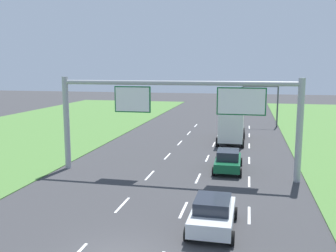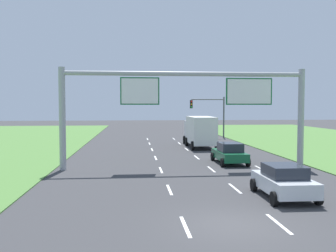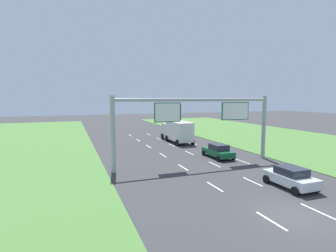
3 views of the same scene
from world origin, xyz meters
The scene contains 8 objects.
lane_dashes_inner_left centered at (-1.75, 9.00, 0.00)m, with size 0.14×56.40×0.01m.
lane_dashes_inner_right centered at (1.75, 9.00, 0.00)m, with size 0.14×56.40×0.01m.
lane_dashes_slip centered at (5.25, 9.00, 0.00)m, with size 0.14×56.40×0.01m.
car_near_red centered at (3.67, 14.44, 0.79)m, with size 2.13×4.32×1.59m.
car_lead_silver centered at (3.53, 3.83, 0.80)m, with size 2.25×4.01×1.58m.
box_truck centered at (3.42, 26.02, 1.75)m, with size 2.72×7.81×3.25m.
sign_gantry centered at (0.27, 12.62, 4.87)m, with size 17.24×0.44×7.00m.
traffic_light_mast centered at (6.80, 36.97, 3.87)m, with size 4.76×0.49×5.60m.
Camera 1 is at (5.01, -13.15, 7.65)m, focal length 40.00 mm.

